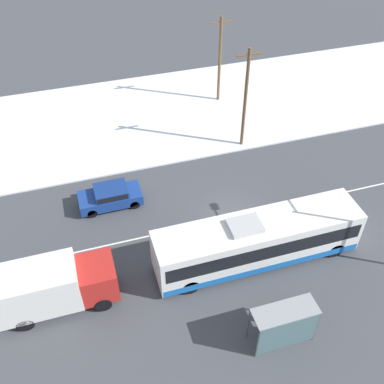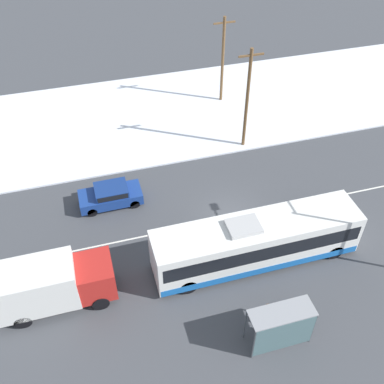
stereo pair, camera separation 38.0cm
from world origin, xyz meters
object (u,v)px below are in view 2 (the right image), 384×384
at_px(sedan_car, 111,195).
at_px(box_truck, 50,284).
at_px(bus_shelter, 283,326).
at_px(utility_pole_roadside, 247,98).
at_px(city_bus, 256,242).
at_px(pedestrian_at_stop, 267,312).
at_px(utility_pole_snowlot, 223,59).

bearing_deg(sedan_car, box_truck, 59.51).
xyz_separation_m(bus_shelter, utility_pole_roadside, (4.24, 16.08, 2.44)).
bearing_deg(box_truck, utility_pole_roadside, 35.60).
height_order(sedan_car, bus_shelter, bus_shelter).
height_order(city_bus, pedestrian_at_stop, city_bus).
bearing_deg(bus_shelter, sedan_car, 117.41).
height_order(city_bus, utility_pole_snowlot, utility_pole_snowlot).
bearing_deg(sedan_car, utility_pole_snowlot, -136.86).
relative_size(sedan_car, bus_shelter, 1.28).
bearing_deg(utility_pole_roadside, bus_shelter, -104.77).
bearing_deg(bus_shelter, pedestrian_at_stop, 98.63).
height_order(sedan_car, pedestrian_at_stop, pedestrian_at_stop).
distance_m(sedan_car, bus_shelter, 14.01).
distance_m(box_truck, bus_shelter, 11.85).
bearing_deg(bus_shelter, utility_pole_snowlot, 78.30).
relative_size(box_truck, bus_shelter, 1.96).
distance_m(sedan_car, utility_pole_snowlot, 15.62).
distance_m(city_bus, bus_shelter, 5.44).
xyz_separation_m(box_truck, utility_pole_roadside, (14.71, 10.53, 2.50)).
bearing_deg(box_truck, sedan_car, 59.51).
bearing_deg(bus_shelter, utility_pole_roadside, 75.23).
height_order(bus_shelter, utility_pole_roadside, utility_pole_roadside).
bearing_deg(sedan_car, city_bus, 135.98).
relative_size(bus_shelter, utility_pole_snowlot, 0.43).
height_order(pedestrian_at_stop, utility_pole_roadside, utility_pole_roadside).
bearing_deg(utility_pole_snowlot, bus_shelter, -101.70).
bearing_deg(city_bus, utility_pole_roadside, 72.43).
relative_size(pedestrian_at_stop, utility_pole_roadside, 0.22).
distance_m(city_bus, box_truck, 11.32).
xyz_separation_m(sedan_car, bus_shelter, (6.43, -12.41, 0.91)).
bearing_deg(utility_pole_snowlot, sedan_car, -136.86).
bearing_deg(utility_pole_snowlot, pedestrian_at_stop, -102.84).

